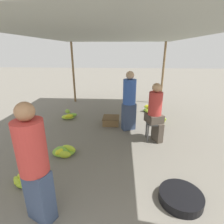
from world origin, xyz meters
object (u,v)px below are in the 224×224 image
at_px(banana_pile_left_0, 26,179).
at_px(banana_pile_right_0, 149,109).
at_px(basin_black, 181,197).
at_px(banana_pile_right_1, 159,119).
at_px(vendor_foreground, 34,165).
at_px(crate_near, 111,121).
at_px(stool, 153,126).
at_px(banana_pile_left_2, 69,115).
at_px(vendor_seated, 156,112).
at_px(shopper_walking_mid, 129,101).
at_px(banana_pile_left_1, 64,151).

bearing_deg(banana_pile_left_0, banana_pile_right_0, 55.82).
bearing_deg(basin_black, banana_pile_right_1, 85.16).
bearing_deg(banana_pile_right_1, vendor_foreground, -122.36).
bearing_deg(crate_near, stool, -39.52).
bearing_deg(banana_pile_right_1, banana_pile_right_0, 101.78).
bearing_deg(banana_pile_left_0, banana_pile_left_2, 92.70).
relative_size(vendor_foreground, crate_near, 3.31).
xyz_separation_m(vendor_foreground, crate_near, (0.67, 3.03, -0.69)).
bearing_deg(vendor_seated, vendor_foreground, -128.85).
bearing_deg(banana_pile_left_0, shopper_walking_mid, 51.89).
bearing_deg(banana_pile_right_1, banana_pile_left_0, -133.84).
distance_m(banana_pile_left_1, shopper_walking_mid, 2.01).
distance_m(basin_black, shopper_walking_mid, 2.56).
bearing_deg(banana_pile_left_1, banana_pile_right_1, 39.25).
height_order(banana_pile_left_0, banana_pile_left_2, banana_pile_left_2).
bearing_deg(banana_pile_left_1, stool, 21.14).
bearing_deg(banana_pile_left_2, vendor_seated, -27.25).
relative_size(banana_pile_left_1, banana_pile_right_1, 0.99).
xyz_separation_m(banana_pile_left_0, crate_near, (1.20, 2.47, 0.02)).
height_order(vendor_seated, basin_black, vendor_seated).
height_order(basin_black, banana_pile_right_0, banana_pile_right_0).
height_order(vendor_seated, banana_pile_left_2, vendor_seated).
relative_size(vendor_foreground, vendor_seated, 1.14).
distance_m(banana_pile_right_0, banana_pile_right_1, 0.88).
distance_m(stool, banana_pile_right_0, 2.01).
relative_size(basin_black, crate_near, 1.30).
bearing_deg(banana_pile_right_0, vendor_foreground, -114.63).
xyz_separation_m(vendor_seated, banana_pile_right_1, (0.34, 1.13, -0.62)).
height_order(banana_pile_left_0, banana_pile_right_1, banana_pile_left_0).
height_order(banana_pile_left_2, crate_near, banana_pile_left_2).
relative_size(banana_pile_left_1, banana_pile_right_0, 1.21).
bearing_deg(banana_pile_right_0, vendor_seated, -94.71).
relative_size(vendor_foreground, banana_pile_right_0, 3.69).
bearing_deg(basin_black, crate_near, 113.60).
bearing_deg(banana_pile_right_1, stool, -107.97).
xyz_separation_m(crate_near, shopper_walking_mid, (0.49, -0.31, 0.70)).
relative_size(banana_pile_left_2, banana_pile_right_0, 1.18).
height_order(banana_pile_right_1, crate_near, banana_pile_right_1).
bearing_deg(stool, banana_pile_right_1, 72.03).
xyz_separation_m(stool, basin_black, (0.12, -1.80, -0.30)).
xyz_separation_m(basin_black, shopper_walking_mid, (-0.68, 2.36, 0.74)).
distance_m(banana_pile_right_1, shopper_walking_mid, 1.29).
bearing_deg(banana_pile_right_0, banana_pile_left_0, -124.18).
relative_size(banana_pile_left_1, crate_near, 1.08).
bearing_deg(banana_pile_left_1, vendor_seated, 20.74).
xyz_separation_m(vendor_foreground, stool, (1.72, 2.17, -0.44)).
relative_size(stool, banana_pile_right_0, 1.10).
bearing_deg(banana_pile_left_2, banana_pile_left_1, -76.51).
bearing_deg(shopper_walking_mid, banana_pile_right_1, 31.49).
bearing_deg(banana_pile_right_0, banana_pile_left_2, -163.67).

